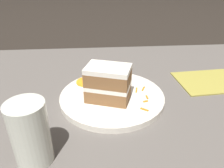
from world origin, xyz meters
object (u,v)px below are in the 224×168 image
Objects in this scene: orange_garnish at (86,82)px; menu_card at (218,81)px; plate at (112,97)px; drinking_glass at (31,137)px; cake_slice at (108,83)px; cream_dollop at (117,73)px.

menu_card is (-0.42, -0.00, -0.02)m from orange_garnish.
drinking_glass is (0.16, 0.20, 0.05)m from plate.
cake_slice is at bearing -78.43° from menu_card.
orange_garnish is (0.09, 0.01, -0.02)m from cream_dollop.
menu_card is (-0.33, 0.00, -0.04)m from cream_dollop.
drinking_glass is 0.58m from menu_card.
menu_card is at bearing -179.42° from orange_garnish.
plate is 1.10× the size of menu_card.
cream_dollop reaches higher than plate.
cake_slice reaches higher than orange_garnish.
cake_slice is 2.08× the size of cream_dollop.
cream_dollop is (-0.03, -0.10, -0.02)m from cake_slice.
drinking_glass is at bearing 50.88° from plate.
plate is at bearing -129.12° from drinking_glass.
cream_dollop is 0.24× the size of menu_card.
cream_dollop is 0.10m from orange_garnish.
plate is 4.65× the size of cream_dollop.
drinking_glass is at bearing 56.96° from cream_dollop.
menu_card is (-0.36, -0.10, -0.06)m from cake_slice.
cake_slice is 0.12m from orange_garnish.
drinking_glass is at bearing -65.31° from menu_card.
plate is 0.11m from orange_garnish.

